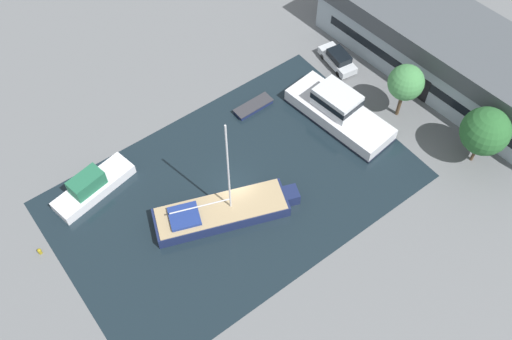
% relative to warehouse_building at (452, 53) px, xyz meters
% --- Properties ---
extents(ground_plane, '(440.00, 440.00, 0.00)m').
position_rel_warehouse_building_xyz_m(ground_plane, '(-1.48, -25.95, -3.02)').
color(ground_plane, slate).
extents(water_canal, '(20.14, 31.56, 0.01)m').
position_rel_warehouse_building_xyz_m(water_canal, '(-1.48, -25.95, -3.01)').
color(water_canal, black).
rests_on(water_canal, ground).
extents(warehouse_building, '(30.36, 11.64, 5.96)m').
position_rel_warehouse_building_xyz_m(warehouse_building, '(0.00, 0.00, 0.00)').
color(warehouse_building, '#99A8B2').
rests_on(warehouse_building, ground).
extents(quay_tree_near_building, '(3.42, 3.42, 6.09)m').
position_rel_warehouse_building_xyz_m(quay_tree_near_building, '(0.86, -7.88, 1.34)').
color(quay_tree_near_building, brown).
rests_on(quay_tree_near_building, ground).
extents(quay_tree_by_water, '(4.37, 4.37, 6.29)m').
position_rel_warehouse_building_xyz_m(quay_tree_by_water, '(9.07, -6.40, 1.08)').
color(quay_tree_by_water, brown).
rests_on(quay_tree_by_water, ground).
extents(parked_car, '(5.00, 2.54, 1.72)m').
position_rel_warehouse_building_xyz_m(parked_car, '(-7.87, -7.98, -2.16)').
color(parked_car, silver).
rests_on(parked_car, ground).
extents(sailboat_moored, '(7.20, 12.75, 11.88)m').
position_rel_warehouse_building_xyz_m(sailboat_moored, '(0.14, -28.38, -2.32)').
color(sailboat_moored, '#19234C').
rests_on(sailboat_moored, water_canal).
extents(motor_cruiser, '(11.46, 5.37, 3.36)m').
position_rel_warehouse_building_xyz_m(motor_cruiser, '(-2.21, -13.03, -1.82)').
color(motor_cruiser, silver).
rests_on(motor_cruiser, water_canal).
extents(small_dinghy, '(1.46, 4.11, 0.49)m').
position_rel_warehouse_building_xyz_m(small_dinghy, '(-8.30, -18.77, -2.76)').
color(small_dinghy, '#19234C').
rests_on(small_dinghy, water_canal).
extents(cabin_boat, '(3.81, 7.95, 2.46)m').
position_rel_warehouse_building_xyz_m(cabin_boat, '(-8.91, -36.16, -2.15)').
color(cabin_boat, white).
rests_on(cabin_boat, water_canal).
extents(mooring_bollard, '(0.34, 0.34, 0.62)m').
position_rel_warehouse_building_xyz_m(mooring_bollard, '(-6.07, -42.61, -2.69)').
color(mooring_bollard, olive).
rests_on(mooring_bollard, ground).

